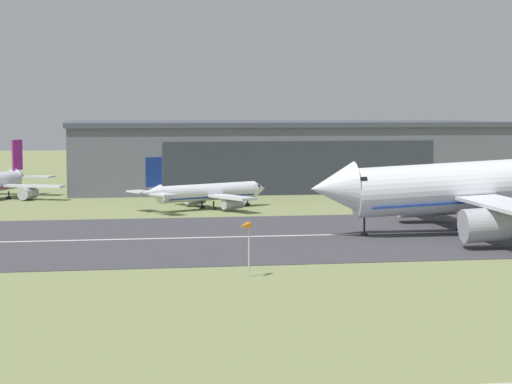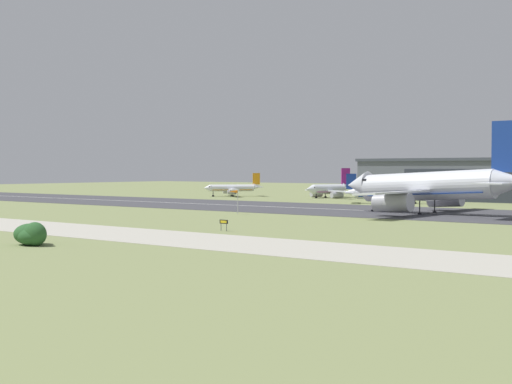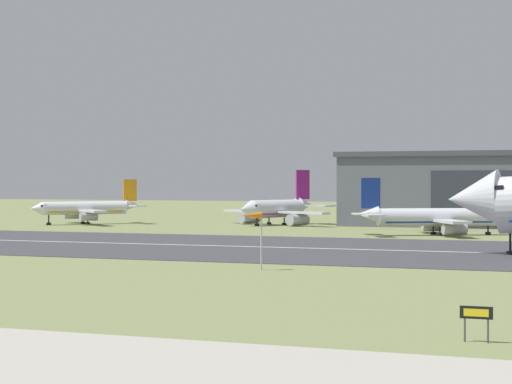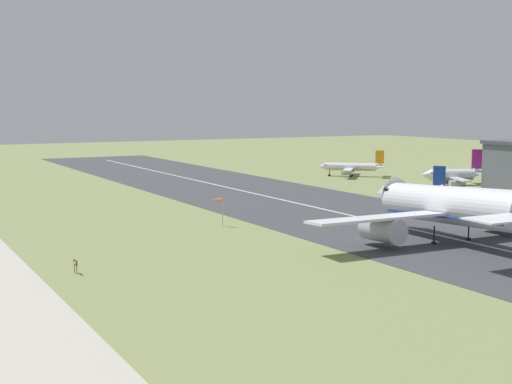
{
  "view_description": "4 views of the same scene",
  "coord_description": "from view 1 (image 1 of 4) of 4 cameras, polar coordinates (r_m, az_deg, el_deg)",
  "views": [
    {
      "loc": [
        -19.96,
        -11.35,
        15.75
      ],
      "look_at": [
        -3.79,
        83.37,
        7.59
      ],
      "focal_mm": 70.0,
      "sensor_mm": 36.0,
      "label": 1
    },
    {
      "loc": [
        90.71,
        -39.52,
        9.81
      ],
      "look_at": [
        -2.45,
        82.43,
        4.77
      ],
      "focal_mm": 50.0,
      "sensor_mm": 36.0,
      "label": 2
    },
    {
      "loc": [
        26.62,
        -3.59,
        7.96
      ],
      "look_at": [
        -7.89,
        85.26,
        6.9
      ],
      "focal_mm": 70.0,
      "sensor_mm": 36.0,
      "label": 3
    },
    {
      "loc": [
        111.4,
        22.66,
        22.17
      ],
      "look_at": [
        4.68,
        81.1,
        7.29
      ],
      "focal_mm": 50.0,
      "sensor_mm": 36.0,
      "label": 4
    }
  ],
  "objects": [
    {
      "name": "ground_plane",
      "position": [
        69.95,
        7.23,
        -8.2
      ],
      "size": [
        617.88,
        617.88,
        0.0
      ],
      "primitive_type": "plane",
      "color": "#7A8451"
    },
    {
      "name": "airplane_landing",
      "position": [
        126.15,
        12.36,
        0.22
      ],
      "size": [
        42.6,
        52.46,
        19.46
      ],
      "color": "silver",
      "rests_on": "ground_plane"
    },
    {
      "name": "hangar_building",
      "position": [
        196.57,
        1.5,
        2.17
      ],
      "size": [
        83.93,
        35.64,
        13.03
      ],
      "color": "slate",
      "rests_on": "ground_plane"
    },
    {
      "name": "airplane_parked_west",
      "position": [
        154.51,
        -2.84,
        -0.04
      ],
      "size": [
        23.24,
        19.83,
        8.4
      ],
      "color": "silver",
      "rests_on": "ground_plane"
    },
    {
      "name": "runway_strip",
      "position": [
        121.66,
        -0.16,
        -2.57
      ],
      "size": [
        377.88,
        44.19,
        0.06
      ],
      "primitive_type": "cube",
      "color": "#3D3D42",
      "rests_on": "ground_plane"
    },
    {
      "name": "windsock_pole",
      "position": [
        91.79,
        -0.66,
        -2.12
      ],
      "size": [
        1.58,
        1.98,
        5.19
      ],
      "color": "#B7B7BC",
      "rests_on": "ground_plane"
    },
    {
      "name": "runway_centreline",
      "position": [
        121.65,
        -0.16,
        -2.55
      ],
      "size": [
        340.09,
        0.7,
        0.01
      ],
      "primitive_type": "cube",
      "color": "silver",
      "rests_on": "runway_strip"
    }
  ]
}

